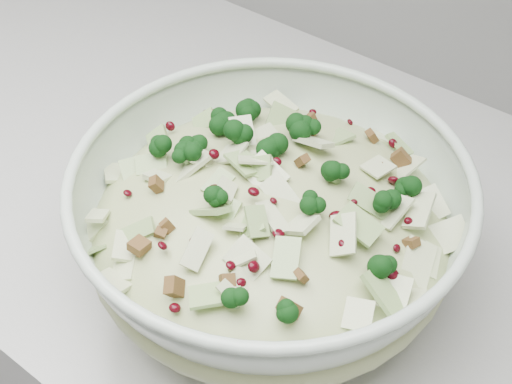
# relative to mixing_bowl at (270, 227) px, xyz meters

# --- Properties ---
(mixing_bowl) EXTENTS (0.39, 0.39, 0.13)m
(mixing_bowl) POSITION_rel_mixing_bowl_xyz_m (0.00, 0.00, 0.00)
(mixing_bowl) COLOR beige
(mixing_bowl) RESTS_ON counter
(salad) EXTENTS (0.43, 0.43, 0.13)m
(salad) POSITION_rel_mixing_bowl_xyz_m (-0.00, 0.00, 0.02)
(salad) COLOR #A5B078
(salad) RESTS_ON mixing_bowl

